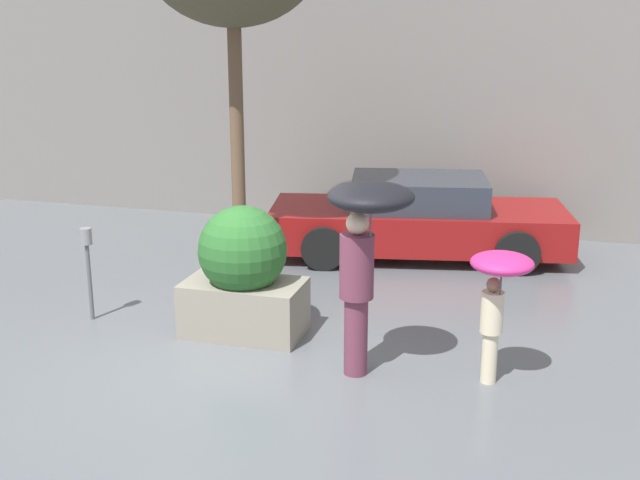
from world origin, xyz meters
TOP-DOWN VIEW (x-y plane):
  - ground_plane at (0.00, 0.00)m, footprint 40.00×40.00m
  - building_facade at (0.00, 6.50)m, footprint 18.00×0.30m
  - planter_box at (0.04, 1.01)m, footprint 1.40×1.03m
  - person_adult at (1.65, 0.27)m, footprint 0.86×0.86m
  - person_child at (2.97, 0.43)m, footprint 0.62×0.62m
  - parked_car_near at (1.48, 4.76)m, footprint 4.79×2.56m
  - parking_meter at (-1.95, 0.92)m, footprint 0.14×0.14m

SIDE VIEW (x-z plane):
  - ground_plane at x=0.00m, z-range 0.00..0.00m
  - parked_car_near at x=1.48m, z-range -0.04..1.20m
  - planter_box at x=0.04m, z-range -0.02..1.53m
  - parking_meter at x=-1.95m, z-range 0.26..1.43m
  - person_child at x=2.97m, z-range 0.37..1.78m
  - person_adult at x=1.65m, z-range 0.49..2.56m
  - building_facade at x=0.00m, z-range 0.00..6.00m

